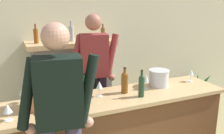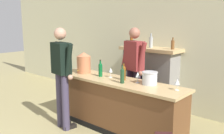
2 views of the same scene
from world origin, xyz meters
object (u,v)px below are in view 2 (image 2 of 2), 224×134
(wine_bottle_riesling_slim, at_px, (122,75))
(ice_bucket_steel, at_px, (150,78))
(person_bartender, at_px, (134,70))
(wine_bottle_merlot_tall, at_px, (100,69))
(copper_dispenser, at_px, (84,63))
(person_customer, at_px, (62,74))
(wine_glass_front_left, at_px, (111,70))
(fireplace_stone, at_px, (150,78))
(wine_bottle_rose_blush, at_px, (123,72))
(wine_glass_back_row, at_px, (86,64))
(wine_glass_near_bucket, at_px, (138,75))
(wine_glass_by_dispenser, at_px, (177,82))
(wine_glass_front_right, at_px, (67,67))

(wine_bottle_riesling_slim, bearing_deg, ice_bucket_steel, 30.96)
(person_bartender, relative_size, wine_bottle_merlot_tall, 5.87)
(wine_bottle_riesling_slim, bearing_deg, copper_dispenser, 172.84)
(copper_dispenser, bearing_deg, person_customer, -82.32)
(person_customer, bearing_deg, wine_glass_front_left, 48.55)
(fireplace_stone, relative_size, wine_bottle_rose_blush, 5.46)
(copper_dispenser, relative_size, wine_bottle_merlot_tall, 1.32)
(person_bartender, relative_size, wine_bottle_rose_blush, 5.93)
(wine_glass_back_row, bearing_deg, wine_bottle_merlot_tall, -19.47)
(copper_dispenser, distance_m, wine_bottle_rose_blush, 0.96)
(wine_bottle_rose_blush, distance_m, wine_glass_near_bucket, 0.29)
(person_customer, xyz_separation_m, copper_dispenser, (-0.08, 0.59, 0.12))
(wine_bottle_riesling_slim, relative_size, wine_glass_by_dispenser, 1.81)
(person_customer, xyz_separation_m, wine_glass_front_right, (-0.38, 0.42, 0.02))
(person_customer, bearing_deg, copper_dispenser, 97.68)
(fireplace_stone, xyz_separation_m, wine_glass_back_row, (-0.81, -1.14, 0.36))
(wine_glass_by_dispenser, bearing_deg, ice_bucket_steel, 177.90)
(fireplace_stone, relative_size, person_bartender, 0.92)
(wine_glass_back_row, bearing_deg, copper_dispenser, -54.44)
(person_bartender, bearing_deg, wine_bottle_rose_blush, -71.55)
(wine_bottle_rose_blush, height_order, wine_glass_near_bucket, wine_bottle_rose_blush)
(copper_dispenser, xyz_separation_m, wine_bottle_riesling_slim, (1.08, -0.14, -0.07))
(person_customer, relative_size, wine_glass_near_bucket, 9.93)
(wine_bottle_riesling_slim, height_order, wine_glass_front_right, wine_bottle_riesling_slim)
(ice_bucket_steel, xyz_separation_m, wine_glass_front_right, (-1.76, -0.27, 0.01))
(copper_dispenser, relative_size, ice_bucket_steel, 1.61)
(copper_dispenser, xyz_separation_m, ice_bucket_steel, (1.46, 0.09, -0.10))
(person_customer, height_order, wine_bottle_merlot_tall, person_customer)
(wine_bottle_rose_blush, height_order, wine_glass_front_left, wine_bottle_rose_blush)
(copper_dispenser, xyz_separation_m, wine_glass_front_right, (-0.30, -0.17, -0.09))
(ice_bucket_steel, bearing_deg, wine_bottle_rose_blush, -174.32)
(wine_glass_by_dispenser, height_order, wine_glass_near_bucket, wine_glass_near_bucket)
(wine_glass_back_row, bearing_deg, fireplace_stone, 54.51)
(copper_dispenser, distance_m, wine_glass_front_left, 0.66)
(copper_dispenser, height_order, wine_bottle_rose_blush, copper_dispenser)
(wine_glass_by_dispenser, bearing_deg, copper_dispenser, -177.78)
(ice_bucket_steel, height_order, wine_bottle_riesling_slim, wine_bottle_riesling_slim)
(copper_dispenser, height_order, wine_glass_front_left, copper_dispenser)
(person_bartender, distance_m, wine_glass_by_dispenser, 1.28)
(person_customer, relative_size, wine_glass_front_right, 11.43)
(wine_glass_by_dispenser, bearing_deg, wine_glass_near_bucket, -178.28)
(wine_glass_by_dispenser, bearing_deg, person_customer, -160.31)
(fireplace_stone, distance_m, copper_dispenser, 1.56)
(person_bartender, distance_m, wine_bottle_merlot_tall, 0.68)
(ice_bucket_steel, relative_size, wine_glass_back_row, 1.49)
(person_bartender, height_order, wine_bottle_riesling_slim, person_bartender)
(wine_bottle_riesling_slim, relative_size, wine_glass_near_bucket, 1.69)
(wine_glass_front_left, xyz_separation_m, wine_glass_front_right, (-0.95, -0.23, -0.02))
(wine_glass_by_dispenser, xyz_separation_m, wine_glass_near_bucket, (-0.70, -0.02, 0.01))
(wine_bottle_rose_blush, bearing_deg, wine_bottle_merlot_tall, -173.03)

